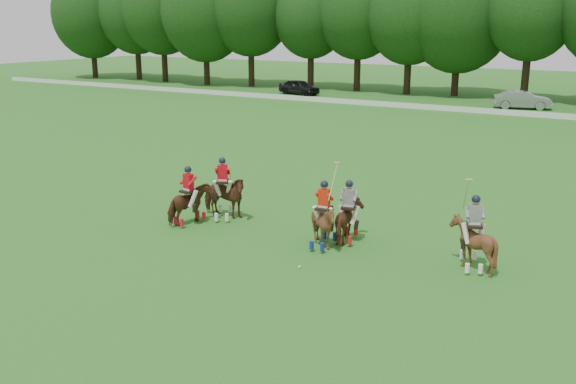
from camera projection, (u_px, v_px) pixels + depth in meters
The scene contains 11 objects.
ground at pixel (208, 264), 19.73m from camera, with size 180.00×180.00×0.00m, color #24691E.
tree_line at pixel (535, 10), 57.44m from camera, with size 117.98×14.32×14.75m.
boundary_rail at pixel (498, 112), 51.28m from camera, with size 120.00×0.10×0.44m, color white.
car_left at pixel (299, 87), 65.17m from camera, with size 1.79×4.45×1.52m, color black.
car_mid at pixel (523, 100), 54.42m from camera, with size 1.64×4.71×1.55m, color #949398.
polo_red_a at pixel (189, 204), 23.47m from camera, with size 1.11×1.84×2.18m.
polo_red_b at pixel (223, 197), 24.18m from camera, with size 2.11×2.02×2.35m.
polo_red_c at pixel (324, 224), 21.04m from camera, with size 1.39×1.53×2.81m.
polo_stripe_a at pixel (348, 220), 21.61m from camera, with size 1.12×1.80×2.14m.
polo_stripe_b at pixel (473, 243), 19.23m from camera, with size 1.74×1.82×2.83m.
polo_ball at pixel (300, 267), 19.42m from camera, with size 0.09×0.09×0.09m, color white.
Camera 1 is at (11.54, -14.66, 7.26)m, focal length 40.00 mm.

